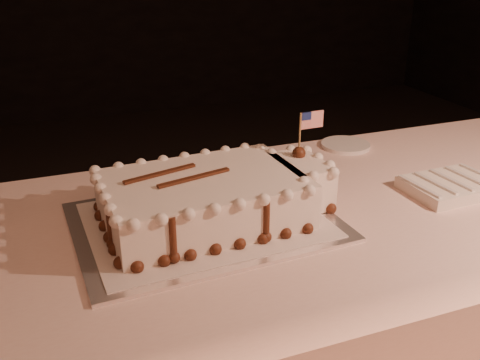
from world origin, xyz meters
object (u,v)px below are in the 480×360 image
object	(u,v)px
side_plate	(345,145)
sheet_cake	(216,196)
cake_board	(204,222)
banquet_table	(255,356)
napkin_stack	(450,186)

from	to	relation	value
side_plate	sheet_cake	bearing A→B (deg)	-148.99
cake_board	sheet_cake	xyz separation A→B (m)	(0.03, 0.00, 0.05)
banquet_table	napkin_stack	distance (m)	0.62
napkin_stack	side_plate	xyz separation A→B (m)	(-0.07, 0.35, -0.01)
sheet_cake	napkin_stack	world-z (taller)	sheet_cake
cake_board	side_plate	xyz separation A→B (m)	(0.52, 0.30, 0.00)
sheet_cake	side_plate	bearing A→B (deg)	31.01
banquet_table	side_plate	size ratio (longest dim) A/B	17.07
sheet_cake	banquet_table	bearing A→B (deg)	-16.43
sheet_cake	napkin_stack	size ratio (longest dim) A/B	2.41
side_plate	napkin_stack	bearing A→B (deg)	-78.64
sheet_cake	napkin_stack	distance (m)	0.57
banquet_table	cake_board	size ratio (longest dim) A/B	4.51
cake_board	sheet_cake	size ratio (longest dim) A/B	1.05
sheet_cake	side_plate	world-z (taller)	sheet_cake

